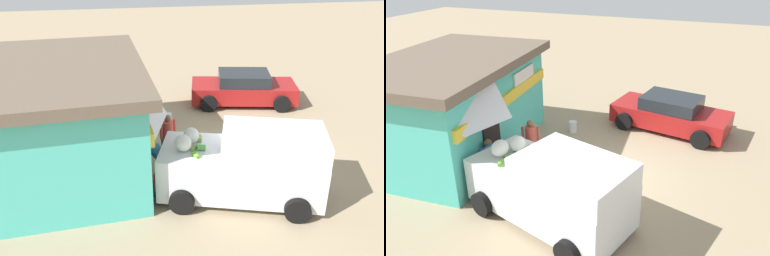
# 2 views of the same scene
# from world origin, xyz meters

# --- Properties ---
(ground_plane) EXTENTS (60.00, 60.00, 0.00)m
(ground_plane) POSITION_xyz_m (0.00, 0.00, 0.00)
(ground_plane) COLOR #9E896B
(storefront_bar) EXTENTS (6.89, 4.75, 3.23)m
(storefront_bar) POSITION_xyz_m (-0.08, 5.02, 1.65)
(storefront_bar) COLOR #4CC6B7
(storefront_bar) RESTS_ON ground_plane
(delivery_van) EXTENTS (3.19, 5.21, 2.94)m
(delivery_van) POSITION_xyz_m (-2.46, 0.43, 0.98)
(delivery_van) COLOR silver
(delivery_van) RESTS_ON ground_plane
(parked_sedan) EXTENTS (2.83, 4.56, 1.33)m
(parked_sedan) POSITION_xyz_m (4.14, -1.48, 0.64)
(parked_sedan) COLOR maroon
(parked_sedan) RESTS_ON ground_plane
(vendor_standing) EXTENTS (0.45, 0.52, 1.55)m
(vendor_standing) POSITION_xyz_m (-0.17, 2.21, 0.89)
(vendor_standing) COLOR navy
(vendor_standing) RESTS_ON ground_plane
(customer_bending) EXTENTS (0.70, 0.74, 1.42)m
(customer_bending) POSITION_xyz_m (-1.71, 2.58, 0.87)
(customer_bending) COLOR #4C4C51
(customer_bending) RESTS_ON ground_plane
(unloaded_banana_pile) EXTENTS (0.90, 0.96, 0.50)m
(unloaded_banana_pile) POSITION_xyz_m (-1.43, 3.76, 0.24)
(unloaded_banana_pile) COLOR silver
(unloaded_banana_pile) RESTS_ON ground_plane
(paint_bucket) EXTENTS (0.31, 0.31, 0.42)m
(paint_bucket) POSITION_xyz_m (2.54, 1.89, 0.21)
(paint_bucket) COLOR silver
(paint_bucket) RESTS_ON ground_plane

